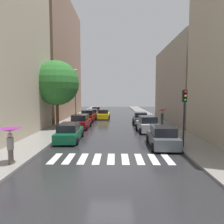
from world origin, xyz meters
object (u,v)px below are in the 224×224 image
Objects in this scene: pedestrian_near_tree at (10,137)px; lamp_post_left at (75,92)px; parked_car_left_nearest at (69,133)px; parked_car_left_fourth at (92,114)px; street_tree_left at (57,83)px; parked_car_right_second at (147,124)px; parked_car_left_third at (88,116)px; pedestrian_foreground at (162,113)px; taxi_midroad at (104,114)px; traffic_light_right_corner at (184,105)px; parked_car_right_third at (140,118)px; parked_car_right_nearest at (162,137)px; parked_car_left_second at (81,122)px; parked_car_left_fifth at (96,111)px.

lamp_post_left is (0.10, 18.05, 2.79)m from pedestrian_near_tree.
pedestrian_near_tree reaches higher than parked_car_left_nearest.
parked_car_left_fourth is 13.21m from street_tree_left.
parked_car_left_third is at bearing 40.26° from parked_car_right_second.
pedestrian_foreground is (2.40, 3.27, 0.95)m from parked_car_right_second.
parked_car_right_second is 2.01× the size of pedestrian_foreground.
traffic_light_right_corner is at bearing -158.76° from taxi_midroad.
street_tree_left is at bearing 114.33° from parked_car_right_third.
parked_car_left_third is at bearing 66.70° from pedestrian_foreground.
pedestrian_foreground is 18.65m from pedestrian_near_tree.
parked_car_right_nearest is at bearing -38.29° from street_tree_left.
parked_car_left_second is at bearing 1.92° from street_tree_left.
taxi_midroad is (2.01, -7.95, 0.01)m from parked_car_left_fifth.
street_tree_left is (-1.10, 12.94, 3.77)m from pedestrian_near_tree.
lamp_post_left is at bearing 143.97° from taxi_midroad.
parked_car_left_fifth is 0.61× the size of lamp_post_left.
parked_car_left_second reaches higher than parked_car_right_third.
parked_car_right_nearest is at bearing -150.76° from parked_car_left_third.
parked_car_left_fifth is 1.09× the size of parked_car_right_second.
pedestrian_near_tree is at bearing 174.97° from parked_car_left_second.
lamp_post_left is at bearing 6.87° from parked_car_left_nearest.
pedestrian_foreground reaches higher than parked_car_left_nearest.
parked_car_left_nearest is 1.02× the size of parked_car_left_third.
parked_car_left_third is 0.59× the size of street_tree_left.
pedestrian_near_tree is (-11.86, -14.39, -0.04)m from pedestrian_foreground.
lamp_post_left reaches higher than traffic_light_right_corner.
street_tree_left is (-2.94, 6.43, 4.75)m from parked_car_left_nearest.
pedestrian_near_tree is (-9.47, -11.13, 0.91)m from parked_car_right_second.
pedestrian_foreground reaches higher than parked_car_right_third.
taxi_midroad reaches higher than parked_car_left_fourth.
parked_car_left_nearest is 2.34× the size of pedestrian_near_tree.
parked_car_left_nearest is at bearing -65.47° from street_tree_left.
taxi_midroad is at bearing -167.47° from parked_car_left_fifth.
parked_car_left_second is 0.92× the size of taxi_midroad.
parked_car_right_second is (7.72, -13.81, 0.08)m from parked_car_left_fourth.
parked_car_right_second is (7.63, 4.61, 0.07)m from parked_car_left_nearest.
parked_car_right_nearest is 16.97m from lamp_post_left.
parked_car_left_fourth is 2.78m from taxi_midroad.
lamp_post_left is (-9.36, 6.93, 3.69)m from parked_car_right_second.
parked_car_right_third is 10.08m from lamp_post_left.
parked_car_right_third is at bearing -137.04° from taxi_midroad.
parked_car_left_fourth is 1.04× the size of taxi_midroad.
parked_car_left_fourth is at bearing 47.22° from pedestrian_foreground.
parked_car_left_nearest is 8.92m from parked_car_right_second.
parked_car_left_fifth is 2.19× the size of pedestrian_foreground.
pedestrian_near_tree reaches higher than parked_car_left_second.
street_tree_left is (-2.97, -18.16, 4.74)m from parked_car_left_fifth.
pedestrian_near_tree is (-3.88, -23.15, 0.96)m from taxi_midroad.
pedestrian_near_tree is 13.53m from street_tree_left.
traffic_light_right_corner reaches higher than pedestrian_foreground.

